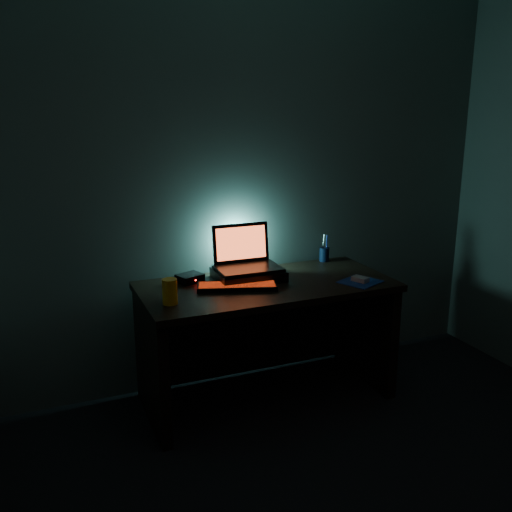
{
  "coord_description": "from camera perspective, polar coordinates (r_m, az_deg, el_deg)",
  "views": [
    {
      "loc": [
        -1.3,
        -1.32,
        1.79
      ],
      "look_at": [
        -0.09,
        1.57,
        0.94
      ],
      "focal_mm": 40.0,
      "sensor_mm": 36.0,
      "label": 1
    }
  ],
  "objects": [
    {
      "name": "desk",
      "position": [
        3.51,
        0.74,
        -6.51
      ],
      "size": [
        1.5,
        0.7,
        0.75
      ],
      "color": "black",
      "rests_on": "ground"
    },
    {
      "name": "keyboard",
      "position": [
        3.28,
        -1.91,
        -3.05
      ],
      "size": [
        0.48,
        0.28,
        0.03
      ],
      "rotation": [
        0.0,
        0.0,
        -0.32
      ],
      "color": "black",
      "rests_on": "desk"
    },
    {
      "name": "laptop",
      "position": [
        3.47,
        -1.08,
        -0.21
      ],
      "size": [
        0.39,
        0.29,
        0.26
      ],
      "rotation": [
        0.0,
        0.0,
        -0.02
      ],
      "color": "black",
      "rests_on": "riser"
    },
    {
      "name": "room",
      "position": [
        1.93,
        20.93,
        -2.1
      ],
      "size": [
        3.5,
        4.0,
        2.5
      ],
      "color": "black",
      "rests_on": "ground"
    },
    {
      "name": "mouse",
      "position": [
        3.46,
        10.38,
        -2.29
      ],
      "size": [
        0.09,
        0.11,
        0.03
      ],
      "primitive_type": "cube",
      "rotation": [
        0.0,
        0.0,
        0.42
      ],
      "color": "gray",
      "rests_on": "mousepad"
    },
    {
      "name": "riser",
      "position": [
        3.45,
        -0.77,
        -1.86
      ],
      "size": [
        0.41,
        0.31,
        0.06
      ],
      "primitive_type": "cube",
      "rotation": [
        0.0,
        0.0,
        -0.02
      ],
      "color": "black",
      "rests_on": "desk"
    },
    {
      "name": "pen_cup",
      "position": [
        3.87,
        6.84,
        0.16
      ],
      "size": [
        0.08,
        0.08,
        0.09
      ],
      "primitive_type": "cylinder",
      "rotation": [
        0.0,
        0.0,
        0.22
      ],
      "color": "black",
      "rests_on": "desk"
    },
    {
      "name": "mousepad",
      "position": [
        3.46,
        10.37,
        -2.55
      ],
      "size": [
        0.28,
        0.27,
        0.0
      ],
      "primitive_type": "cube",
      "rotation": [
        0.0,
        0.0,
        0.42
      ],
      "color": "navy",
      "rests_on": "desk"
    },
    {
      "name": "juice_glass",
      "position": [
        3.06,
        -8.61,
        -3.53
      ],
      "size": [
        0.1,
        0.1,
        0.14
      ],
      "primitive_type": "cylinder",
      "rotation": [
        0.0,
        0.0,
        -0.35
      ],
      "color": "#FFA60D",
      "rests_on": "desk"
    },
    {
      "name": "router",
      "position": [
        3.42,
        -6.64,
        -2.2
      ],
      "size": [
        0.17,
        0.16,
        0.05
      ],
      "rotation": [
        0.0,
        0.0,
        0.35
      ],
      "color": "black",
      "rests_on": "desk"
    }
  ]
}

